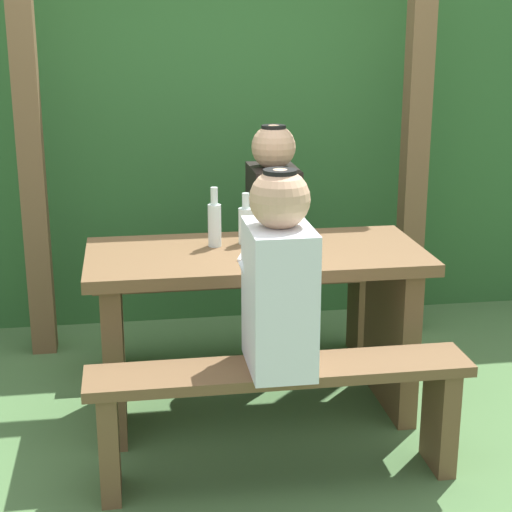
{
  "coord_description": "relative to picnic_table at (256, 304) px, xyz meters",
  "views": [
    {
      "loc": [
        -0.51,
        -3.27,
        1.68
      ],
      "look_at": [
        0.0,
        0.0,
        0.71
      ],
      "focal_mm": 58.22,
      "sensor_mm": 36.0,
      "label": 1
    }
  ],
  "objects": [
    {
      "name": "drinking_glass",
      "position": [
        0.16,
        -0.07,
        0.28
      ],
      "size": [
        0.07,
        0.07,
        0.1
      ],
      "primitive_type": "cylinder",
      "color": "silver",
      "rests_on": "picnic_table"
    },
    {
      "name": "bottle_center",
      "position": [
        0.14,
        0.04,
        0.33
      ],
      "size": [
        0.06,
        0.06,
        0.23
      ],
      "color": "silver",
      "rests_on": "picnic_table"
    },
    {
      "name": "person_white_shirt",
      "position": [
        -0.01,
        -0.56,
        0.29
      ],
      "size": [
        0.25,
        0.35,
        0.72
      ],
      "color": "silver",
      "rests_on": "bench_near"
    },
    {
      "name": "bench_far",
      "position": [
        0.0,
        0.56,
        -0.17
      ],
      "size": [
        1.4,
        0.24,
        0.46
      ],
      "color": "brown",
      "rests_on": "ground_plane"
    },
    {
      "name": "pergola_post_left",
      "position": [
        -0.97,
        0.85,
        0.51
      ],
      "size": [
        0.12,
        0.12,
        2.03
      ],
      "primitive_type": "cube",
      "color": "brown",
      "rests_on": "ground_plane"
    },
    {
      "name": "pergola_post_right",
      "position": [
        0.97,
        0.85,
        0.51
      ],
      "size": [
        0.12,
        0.12,
        2.03
      ],
      "primitive_type": "cube",
      "color": "brown",
      "rests_on": "ground_plane"
    },
    {
      "name": "bottle_left",
      "position": [
        -0.03,
        0.12,
        0.32
      ],
      "size": [
        0.06,
        0.06,
        0.22
      ],
      "color": "silver",
      "rests_on": "picnic_table"
    },
    {
      "name": "person_black_coat",
      "position": [
        0.17,
        0.56,
        0.29
      ],
      "size": [
        0.25,
        0.35,
        0.72
      ],
      "color": "black",
      "rests_on": "bench_far"
    },
    {
      "name": "bottle_right",
      "position": [
        -0.16,
        0.09,
        0.34
      ],
      "size": [
        0.06,
        0.06,
        0.25
      ],
      "color": "silver",
      "rests_on": "picnic_table"
    },
    {
      "name": "hedge_backdrop",
      "position": [
        0.0,
        1.73,
        0.56
      ],
      "size": [
        6.4,
        1.06,
        2.11
      ],
      "primitive_type": "cube",
      "color": "#2D5E2C",
      "rests_on": "ground_plane"
    },
    {
      "name": "cell_phone",
      "position": [
        -0.04,
        -0.09,
        0.24
      ],
      "size": [
        0.11,
        0.15,
        0.01
      ],
      "primitive_type": "cube",
      "rotation": [
        0.0,
        0.0,
        -0.3
      ],
      "color": "silver",
      "rests_on": "picnic_table"
    },
    {
      "name": "ground_plane",
      "position": [
        0.0,
        0.0,
        -0.5
      ],
      "size": [
        12.0,
        12.0,
        0.0
      ],
      "primitive_type": "plane",
      "color": "#476C3D"
    },
    {
      "name": "picnic_table",
      "position": [
        0.0,
        0.0,
        0.0
      ],
      "size": [
        1.4,
        0.64,
        0.73
      ],
      "color": "brown",
      "rests_on": "ground_plane"
    },
    {
      "name": "bench_near",
      "position": [
        0.0,
        -0.56,
        -0.17
      ],
      "size": [
        1.4,
        0.24,
        0.46
      ],
      "color": "brown",
      "rests_on": "ground_plane"
    }
  ]
}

